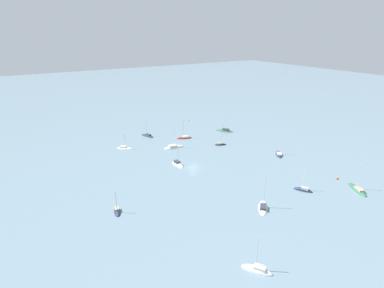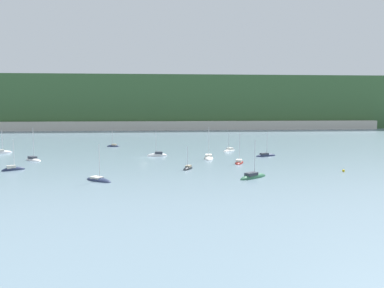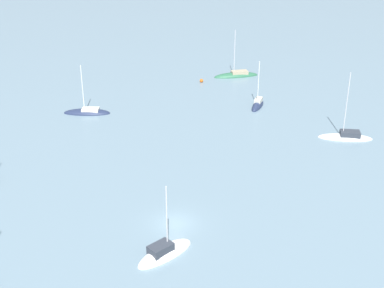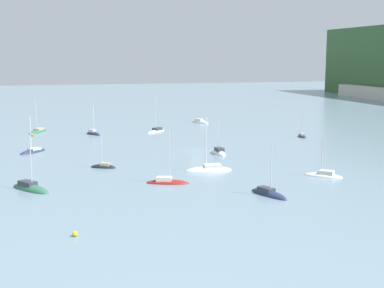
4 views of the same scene
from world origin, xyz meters
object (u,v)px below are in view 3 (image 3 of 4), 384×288
at_px(sailboat_4, 346,137).
at_px(sailboat_5, 87,113).
at_px(mooring_buoy_0, 201,81).
at_px(sailboat_1, 165,254).
at_px(sailboat_11, 258,106).
at_px(sailboat_6, 236,76).

xyz_separation_m(sailboat_4, sailboat_5, (24.61, -32.50, -0.08)).
distance_m(sailboat_5, mooring_buoy_0, 24.77).
bearing_deg(sailboat_5, sailboat_4, 167.56).
bearing_deg(sailboat_5, mooring_buoy_0, -137.94).
bearing_deg(sailboat_1, sailboat_4, 5.30).
height_order(sailboat_1, sailboat_11, sailboat_11).
bearing_deg(mooring_buoy_0, sailboat_6, 170.20).
xyz_separation_m(sailboat_4, sailboat_6, (-7.92, -31.86, -0.05)).
height_order(sailboat_1, sailboat_5, sailboat_5).
xyz_separation_m(sailboat_5, sailboat_6, (-32.53, 0.64, 0.02)).
distance_m(sailboat_5, sailboat_11, 28.30).
height_order(sailboat_6, sailboat_11, sailboat_6).
height_order(sailboat_5, mooring_buoy_0, sailboat_5).
bearing_deg(sailboat_6, sailboat_4, 102.89).
distance_m(sailboat_1, sailboat_5, 40.68).
relative_size(sailboat_1, sailboat_11, 0.98).
bearing_deg(sailboat_11, sailboat_1, 1.39).
xyz_separation_m(sailboat_4, mooring_buoy_0, (-0.15, -33.21, 0.20)).
xyz_separation_m(sailboat_1, sailboat_11, (-36.52, -23.58, 0.01)).
distance_m(sailboat_4, mooring_buoy_0, 33.21).
height_order(sailboat_4, mooring_buoy_0, sailboat_4).
relative_size(sailboat_1, mooring_buoy_0, 12.51).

